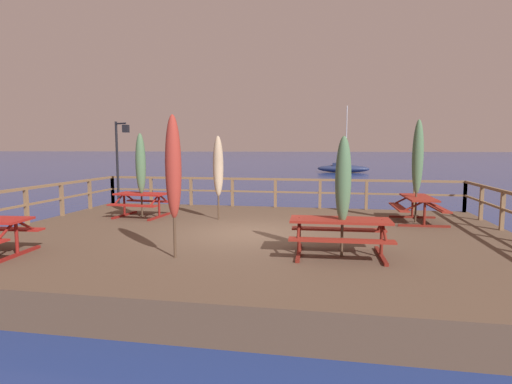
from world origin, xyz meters
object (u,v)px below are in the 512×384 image
picnic_table_mid_centre (418,204)px  patio_umbrella_tall_front (141,164)px  patio_umbrella_tall_back_left (343,181)px  patio_umbrella_short_front (218,167)px  picnic_table_back_left (340,229)px  patio_umbrella_tall_mid_left (418,157)px  patio_umbrella_tall_mid_right (173,168)px  lamp_post_hooked (120,150)px  picnic_table_mid_right (141,200)px  sailboat_distant (343,168)px

picnic_table_mid_centre → patio_umbrella_tall_front: (-8.54, -0.56, 1.14)m
patio_umbrella_tall_back_left → patio_umbrella_short_front: (-3.65, 3.79, 0.08)m
picnic_table_mid_centre → patio_umbrella_short_front: bearing=-174.2°
picnic_table_back_left → patio_umbrella_tall_front: 7.33m
patio_umbrella_tall_mid_left → patio_umbrella_tall_mid_right: 7.54m
picnic_table_back_left → patio_umbrella_tall_mid_right: patio_umbrella_tall_mid_right is taller
patio_umbrella_tall_mid_left → lamp_post_hooked: bearing=170.6°
picnic_table_mid_right → patio_umbrella_tall_back_left: 7.39m
patio_umbrella_tall_mid_left → lamp_post_hooked: size_ratio=0.95×
picnic_table_back_left → patio_umbrella_tall_mid_left: bearing=62.0°
patio_umbrella_tall_mid_left → picnic_table_mid_right: bearing=-176.5°
picnic_table_back_left → picnic_table_mid_right: bearing=148.4°
picnic_table_back_left → picnic_table_mid_right: 7.26m
picnic_table_mid_right → sailboat_distant: (7.35, 37.19, -0.71)m
picnic_table_back_left → patio_umbrella_tall_mid_left: 5.08m
picnic_table_mid_right → patio_umbrella_tall_back_left: bearing=-31.8°
patio_umbrella_tall_mid_right → lamp_post_hooked: lamp_post_hooked is taller
lamp_post_hooked → picnic_table_mid_right: bearing=-50.0°
picnic_table_back_left → patio_umbrella_short_front: patio_umbrella_short_front is taller
patio_umbrella_short_front → sailboat_distant: 37.60m
picnic_table_mid_centre → picnic_table_mid_right: size_ratio=1.12×
patio_umbrella_tall_mid_left → lamp_post_hooked: (-10.37, 1.72, 0.18)m
picnic_table_mid_centre → sailboat_distant: (-1.21, 36.65, -0.72)m
picnic_table_back_left → patio_umbrella_tall_mid_left: size_ratio=0.68×
picnic_table_mid_right → patio_umbrella_tall_mid_right: patio_umbrella_tall_mid_right is taller
patio_umbrella_tall_back_left → patio_umbrella_tall_mid_right: patio_umbrella_tall_mid_right is taller
patio_umbrella_tall_back_left → patio_umbrella_tall_mid_left: patio_umbrella_tall_mid_left is taller
sailboat_distant → patio_umbrella_short_front: bearing=-97.3°
patio_umbrella_tall_front → patio_umbrella_tall_mid_right: size_ratio=0.93×
picnic_table_mid_centre → patio_umbrella_tall_front: patio_umbrella_tall_front is taller
picnic_table_mid_centre → lamp_post_hooked: lamp_post_hooked is taller
patio_umbrella_tall_mid_right → lamp_post_hooked: size_ratio=0.89×
patio_umbrella_tall_front → patio_umbrella_tall_back_left: bearing=-31.7°
picnic_table_mid_right → patio_umbrella_tall_mid_right: bearing=-57.4°
patio_umbrella_tall_back_left → patio_umbrella_tall_mid_left: bearing=62.7°
patio_umbrella_tall_back_left → patio_umbrella_tall_mid_left: size_ratio=0.81×
picnic_table_mid_right → patio_umbrella_tall_mid_left: 8.61m
picnic_table_mid_right → picnic_table_back_left: bearing=-31.6°
lamp_post_hooked → sailboat_distant: (9.24, 34.95, -2.27)m
picnic_table_back_left → lamp_post_hooked: 10.20m
picnic_table_mid_right → lamp_post_hooked: lamp_post_hooked is taller
picnic_table_mid_centre → sailboat_distant: bearing=91.9°
patio_umbrella_short_front → picnic_table_mid_centre: bearing=5.8°
picnic_table_back_left → patio_umbrella_tall_back_left: (0.04, -0.05, 1.00)m
patio_umbrella_tall_mid_left → patio_umbrella_short_front: (-5.90, -0.58, -0.29)m
patio_umbrella_tall_back_left → lamp_post_hooked: (-8.11, 6.10, 0.55)m
patio_umbrella_tall_back_left → patio_umbrella_tall_mid_left: 4.93m
patio_umbrella_tall_back_left → lamp_post_hooked: lamp_post_hooked is taller
patio_umbrella_tall_back_left → sailboat_distant: (1.12, 41.04, -1.72)m
patio_umbrella_tall_mid_left → picnic_table_mid_centre: bearing=18.2°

